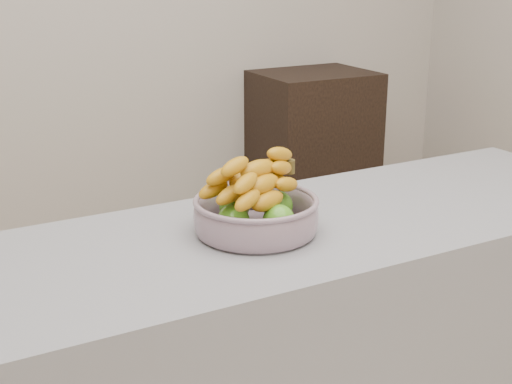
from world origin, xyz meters
TOP-DOWN VIEW (x-y plane):
  - cabinet at (1.08, 1.78)m, footprint 0.56×0.45m
  - fruit_bowl at (-0.08, 0.27)m, footprint 0.29×0.29m

SIDE VIEW (x-z plane):
  - cabinet at x=1.08m, z-range 0.00..0.99m
  - fruit_bowl at x=-0.08m, z-range 0.87..1.04m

